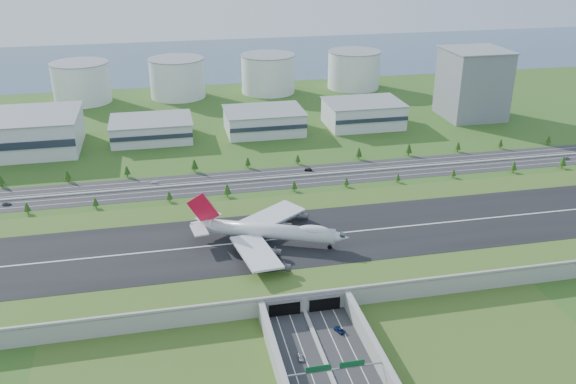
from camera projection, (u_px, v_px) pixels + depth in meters
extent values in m
plane|color=#1C4616|center=(281.00, 254.00, 297.28)|extent=(1200.00, 1200.00, 0.00)
cube|color=#999994|center=(281.00, 247.00, 295.67)|extent=(520.00, 100.00, 8.00)
cube|color=#39561D|center=(281.00, 239.00, 294.02)|extent=(520.00, 100.00, 0.16)
cube|color=black|center=(281.00, 239.00, 293.97)|extent=(520.00, 58.00, 0.12)
cube|color=silver|center=(281.00, 239.00, 293.94)|extent=(520.00, 0.90, 0.02)
cube|color=#999994|center=(304.00, 294.00, 249.59)|extent=(520.00, 1.20, 1.20)
cube|color=#999994|center=(390.00, 379.00, 209.59)|extent=(2.40, 100.00, 8.00)
cube|color=black|center=(285.00, 308.00, 249.43)|extent=(13.00, 1.20, 6.00)
cube|color=black|center=(325.00, 304.00, 252.66)|extent=(13.00, 1.20, 6.00)
cylinder|color=gray|center=(387.00, 370.00, 214.42)|extent=(0.70, 0.70, 7.00)
cube|color=gray|center=(335.00, 369.00, 209.32)|extent=(38.00, 0.50, 0.50)
cube|color=#0C4C23|center=(318.00, 369.00, 207.53)|extent=(9.00, 0.30, 2.40)
cube|color=#0C4C23|center=(352.00, 364.00, 209.81)|extent=(9.00, 0.30, 2.40)
cube|color=#28282B|center=(251.00, 180.00, 382.31)|extent=(560.00, 36.00, 0.12)
cylinder|color=#3D2819|center=(28.00, 212.00, 337.71)|extent=(0.50, 0.50, 2.45)
cone|color=#1E3C10|center=(27.00, 207.00, 336.45)|extent=(3.81, 3.81, 4.90)
cylinder|color=#3D2819|center=(96.00, 206.00, 344.66)|extent=(0.50, 0.50, 2.29)
cone|color=#1E3C10|center=(95.00, 202.00, 343.48)|extent=(3.56, 3.56, 4.58)
cylinder|color=#3D2819|center=(170.00, 200.00, 352.47)|extent=(0.50, 0.50, 2.32)
cone|color=#1E3C10|center=(169.00, 195.00, 351.27)|extent=(3.61, 3.61, 4.64)
cylinder|color=#3D2819|center=(227.00, 195.00, 358.75)|extent=(0.50, 0.50, 2.85)
cone|color=#1E3C10|center=(227.00, 189.00, 357.28)|extent=(4.43, 4.43, 5.70)
cylinder|color=#3D2819|center=(294.00, 189.00, 366.50)|extent=(0.50, 0.50, 2.38)
cone|color=#1E3C10|center=(294.00, 185.00, 365.28)|extent=(3.71, 3.71, 4.77)
cylinder|color=#3D2819|center=(346.00, 185.00, 372.77)|extent=(0.50, 0.50, 2.10)
cone|color=#1E3C10|center=(346.00, 181.00, 371.69)|extent=(3.27, 3.27, 4.20)
cylinder|color=#3D2819|center=(398.00, 181.00, 379.15)|extent=(0.50, 0.50, 2.02)
cone|color=#1E3C10|center=(398.00, 177.00, 378.11)|extent=(3.14, 3.14, 4.04)
cylinder|color=#3D2819|center=(453.00, 176.00, 386.24)|extent=(0.50, 0.50, 2.05)
cone|color=#1E3C10|center=(454.00, 172.00, 385.18)|extent=(3.20, 3.20, 4.11)
cylinder|color=#3D2819|center=(513.00, 171.00, 394.07)|extent=(0.50, 0.50, 2.68)
cone|color=#1E3C10|center=(514.00, 166.00, 392.69)|extent=(4.18, 4.18, 5.37)
cylinder|color=#3D2819|center=(562.00, 166.00, 400.76)|extent=(0.50, 0.50, 2.95)
cone|color=#1E3C10|center=(563.00, 161.00, 399.24)|extent=(4.58, 4.58, 5.89)
cylinder|color=#3D2819|center=(2.00, 185.00, 372.78)|extent=(0.50, 0.50, 2.66)
cone|color=#1E3C10|center=(0.00, 180.00, 371.41)|extent=(4.14, 4.14, 5.32)
cylinder|color=#3D2819|center=(68.00, 180.00, 380.18)|extent=(0.50, 0.50, 2.65)
cone|color=#1E3C10|center=(67.00, 175.00, 378.81)|extent=(4.13, 4.13, 5.31)
cylinder|color=#3D2819|center=(127.00, 175.00, 387.03)|extent=(0.50, 0.50, 2.68)
cone|color=#1E3C10|center=(127.00, 170.00, 385.65)|extent=(4.17, 4.17, 5.37)
cylinder|color=#3D2819|center=(195.00, 170.00, 395.05)|extent=(0.50, 0.50, 3.02)
cone|color=#1E3C10|center=(194.00, 164.00, 393.50)|extent=(4.70, 4.70, 6.04)
cylinder|color=#3D2819|center=(248.00, 166.00, 401.76)|extent=(0.50, 0.50, 2.55)
cone|color=#1E3C10|center=(248.00, 161.00, 400.45)|extent=(3.97, 3.97, 5.11)
cylinder|color=#3D2819|center=(298.00, 162.00, 408.23)|extent=(0.50, 0.50, 2.29)
cone|color=#1E3C10|center=(298.00, 158.00, 407.05)|extent=(3.56, 3.56, 4.58)
cylinder|color=#3D2819|center=(359.00, 157.00, 416.23)|extent=(0.50, 0.50, 2.95)
cone|color=#1E3C10|center=(359.00, 152.00, 414.71)|extent=(4.59, 4.59, 5.90)
cylinder|color=#3D2819|center=(408.00, 153.00, 423.11)|extent=(0.50, 0.50, 2.97)
cone|color=#1E3C10|center=(409.00, 148.00, 421.58)|extent=(4.63, 4.63, 5.95)
cylinder|color=#3D2819|center=(458.00, 150.00, 430.23)|extent=(0.50, 0.50, 2.54)
cone|color=#1E3C10|center=(458.00, 146.00, 428.92)|extent=(3.95, 3.95, 5.08)
cylinder|color=#3D2819|center=(500.00, 147.00, 436.50)|extent=(0.50, 0.50, 2.47)
cone|color=#1E3C10|center=(501.00, 143.00, 435.23)|extent=(3.85, 3.85, 4.95)
cylinder|color=#3D2819|center=(548.00, 143.00, 443.81)|extent=(0.50, 0.50, 2.38)
cone|color=#1E3C10|center=(549.00, 139.00, 442.59)|extent=(3.70, 3.70, 4.75)
cube|color=silver|center=(152.00, 130.00, 452.97)|extent=(58.00, 42.00, 15.00)
cube|color=silver|center=(264.00, 121.00, 468.71)|extent=(58.00, 42.00, 17.00)
cube|color=silver|center=(363.00, 114.00, 483.51)|extent=(58.00, 42.00, 19.00)
cube|color=slate|center=(473.00, 84.00, 498.78)|extent=(46.00, 46.00, 55.00)
cylinder|color=silver|center=(81.00, 83.00, 544.98)|extent=(50.00, 50.00, 35.00)
cylinder|color=silver|center=(177.00, 78.00, 561.13)|extent=(50.00, 50.00, 35.00)
cylinder|color=silver|center=(268.00, 74.00, 577.27)|extent=(50.00, 50.00, 35.00)
cylinder|color=silver|center=(354.00, 70.00, 593.42)|extent=(50.00, 50.00, 35.00)
cube|color=#375069|center=(202.00, 59.00, 727.02)|extent=(1200.00, 260.00, 0.06)
cylinder|color=silver|center=(270.00, 231.00, 287.34)|extent=(60.32, 30.14, 7.11)
cone|color=silver|center=(340.00, 237.00, 281.91)|extent=(10.92, 9.95, 7.11)
cone|color=silver|center=(202.00, 225.00, 292.59)|extent=(12.98, 10.79, 7.11)
ellipsoid|color=silver|center=(314.00, 230.00, 282.86)|extent=(16.14, 10.87, 4.38)
cube|color=silver|center=(256.00, 252.00, 271.13)|extent=(19.93, 35.33, 1.76)
cube|color=silver|center=(273.00, 216.00, 305.17)|extent=(35.53, 31.25, 1.76)
cylinder|color=#38383D|center=(275.00, 252.00, 275.90)|extent=(6.61, 5.27, 3.34)
cylinder|color=#38383D|center=(284.00, 267.00, 263.83)|extent=(6.61, 5.27, 3.34)
cylinder|color=#38383D|center=(286.00, 226.00, 299.93)|extent=(6.61, 5.27, 3.34)
cylinder|color=#38383D|center=(303.00, 216.00, 309.88)|extent=(6.61, 5.27, 3.34)
cube|color=silver|center=(199.00, 230.00, 285.55)|extent=(8.26, 13.02, 0.67)
cube|color=silver|center=(208.00, 217.00, 298.56)|extent=(13.75, 12.76, 0.67)
cube|color=red|center=(203.00, 209.00, 289.01)|extent=(15.05, 6.92, 16.67)
cylinder|color=black|center=(330.00, 247.00, 285.01)|extent=(2.11, 0.78, 2.11)
cylinder|color=black|center=(259.00, 245.00, 287.21)|extent=(2.11, 0.78, 2.11)
cylinder|color=black|center=(262.00, 238.00, 293.62)|extent=(2.11, 0.78, 2.11)
cylinder|color=black|center=(245.00, 244.00, 288.30)|extent=(2.11, 0.78, 2.11)
cylinder|color=black|center=(249.00, 237.00, 294.71)|extent=(2.11, 0.78, 2.11)
imported|color=#A4A4A8|center=(301.00, 357.00, 224.86)|extent=(2.03, 4.65, 1.56)
imported|color=#0E1F46|center=(339.00, 330.00, 240.11)|extent=(4.47, 6.10, 1.54)
imported|color=#57575B|center=(7.00, 204.00, 348.32)|extent=(5.03, 2.10, 1.70)
imported|color=black|center=(308.00, 170.00, 396.71)|extent=(5.38, 3.53, 1.68)
imported|color=#A5A5A9|center=(566.00, 158.00, 417.16)|extent=(5.97, 4.24, 1.51)
imported|color=silver|center=(154.00, 183.00, 377.29)|extent=(4.93, 3.21, 1.33)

